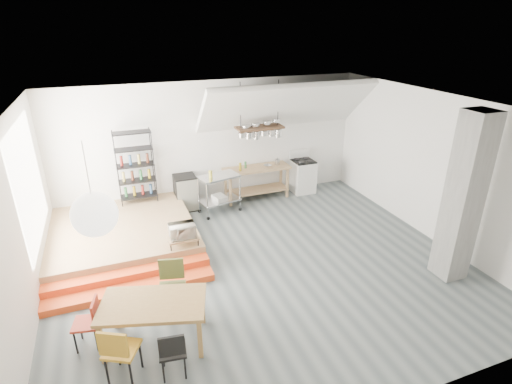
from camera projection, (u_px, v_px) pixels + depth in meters
name	position (u px, v px, depth m)	size (l,w,h in m)	color
floor	(261.00, 266.00, 8.00)	(8.00, 8.00, 0.00)	#4D5759
wall_back	(212.00, 143.00, 10.37)	(8.00, 0.04, 3.20)	silver
wall_left	(18.00, 231.00, 6.06)	(0.04, 7.00, 3.20)	silver
wall_right	(433.00, 167.00, 8.67)	(0.04, 7.00, 3.20)	silver
ceiling	(262.00, 107.00, 6.73)	(8.00, 7.00, 0.02)	white
slope_ceiling	(286.00, 106.00, 10.07)	(4.40, 1.80, 0.15)	white
window_pane	(29.00, 184.00, 7.28)	(0.02, 2.50, 2.20)	white
platform	(123.00, 234.00, 8.82)	(3.00, 3.00, 0.40)	#9E774F
step_lower	(132.00, 290.00, 7.20)	(3.00, 0.35, 0.13)	#E54B1B
step_upper	(130.00, 276.00, 7.48)	(3.00, 0.35, 0.27)	#E54B1B
concrete_column	(463.00, 199.00, 7.16)	(0.50, 0.50, 3.20)	slate
kitchen_counter	(257.00, 177.00, 10.81)	(1.80, 0.60, 0.91)	#9E774F
stove	(303.00, 176.00, 11.33)	(0.60, 0.60, 1.18)	white
pot_rack	(261.00, 130.00, 10.09)	(1.20, 0.50, 1.43)	#402A19
wire_shelving	(135.00, 166.00, 9.57)	(0.88, 0.38, 1.80)	black
microwave_shelf	(183.00, 238.00, 7.97)	(0.60, 0.40, 0.16)	#9E774F
paper_lantern	(95.00, 215.00, 5.23)	(0.60, 0.60, 0.60)	white
dining_table	(153.00, 307.00, 5.89)	(1.71, 1.26, 0.73)	olive
chair_mustard	(119.00, 349.00, 5.27)	(0.57, 0.57, 0.92)	#C28B21
chair_black	(172.00, 350.00, 5.35)	(0.41, 0.41, 0.79)	black
chair_olive	(172.00, 283.00, 6.58)	(0.52, 0.52, 0.95)	#5B632F
chair_red	(90.00, 319.00, 5.89)	(0.44, 0.44, 0.81)	#AC2B18
rolling_cart	(219.00, 189.00, 10.03)	(1.10, 0.77, 0.99)	silver
mini_fridge	(185.00, 192.00, 10.29)	(0.54, 0.54, 0.91)	black
microwave	(182.00, 231.00, 7.91)	(0.51, 0.34, 0.28)	beige
bowl	(268.00, 166.00, 10.75)	(0.20, 0.20, 0.05)	silver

